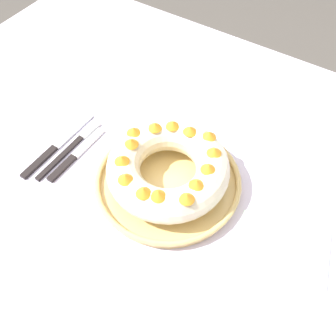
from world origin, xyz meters
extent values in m
plane|color=#4C4742|center=(0.00, 0.00, 0.00)|extent=(8.00, 8.00, 0.00)
cube|color=silver|center=(0.00, 0.00, 0.74)|extent=(1.49, 1.18, 0.03)
cylinder|color=brown|center=(-0.67, 0.52, 0.36)|extent=(0.06, 0.06, 0.73)
cylinder|color=tan|center=(0.02, 0.03, 0.76)|extent=(0.30, 0.30, 0.01)
torus|color=tan|center=(0.02, 0.03, 0.78)|extent=(0.31, 0.31, 0.01)
torus|color=beige|center=(0.02, 0.03, 0.82)|extent=(0.25, 0.25, 0.07)
cone|color=orange|center=(-0.05, 0.08, 0.86)|extent=(0.04, 0.04, 0.01)
cone|color=orange|center=(-0.08, 0.04, 0.86)|extent=(0.04, 0.04, 0.01)
cone|color=orange|center=(-0.06, 0.02, 0.86)|extent=(0.04, 0.04, 0.01)
cone|color=orange|center=(-0.05, -0.03, 0.86)|extent=(0.04, 0.04, 0.01)
cone|color=orange|center=(-0.02, -0.06, 0.86)|extent=(0.04, 0.04, 0.01)
cone|color=orange|center=(0.03, -0.07, 0.86)|extent=(0.03, 0.03, 0.01)
cone|color=orange|center=(0.05, -0.06, 0.86)|extent=(0.04, 0.04, 0.01)
cone|color=orange|center=(0.10, -0.04, 0.86)|extent=(0.03, 0.03, 0.01)
cone|color=orange|center=(0.10, 0.00, 0.86)|extent=(0.04, 0.04, 0.01)
cone|color=orange|center=(0.10, 0.04, 0.86)|extent=(0.04, 0.04, 0.01)
cone|color=orange|center=(0.09, 0.09, 0.86)|extent=(0.04, 0.04, 0.01)
cone|color=orange|center=(0.06, 0.12, 0.86)|extent=(0.04, 0.04, 0.01)
cone|color=orange|center=(0.02, 0.11, 0.86)|extent=(0.04, 0.04, 0.01)
cone|color=orange|center=(-0.02, 0.10, 0.86)|extent=(0.04, 0.04, 0.01)
cube|color=black|center=(-0.22, -0.04, 0.76)|extent=(0.01, 0.15, 0.01)
cube|color=silver|center=(-0.22, 0.06, 0.76)|extent=(0.02, 0.06, 0.01)
cube|color=black|center=(-0.26, -0.08, 0.76)|extent=(0.02, 0.10, 0.01)
cube|color=silver|center=(-0.26, 0.04, 0.76)|extent=(0.02, 0.13, 0.00)
cube|color=black|center=(-0.20, -0.06, 0.76)|extent=(0.02, 0.08, 0.01)
cube|color=silver|center=(-0.20, 0.03, 0.76)|extent=(0.02, 0.10, 0.00)
cube|color=#B2D1B7|center=(0.29, 0.02, 0.76)|extent=(0.20, 0.16, 0.00)
camera|label=1|loc=(0.28, -0.38, 1.45)|focal=42.00mm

